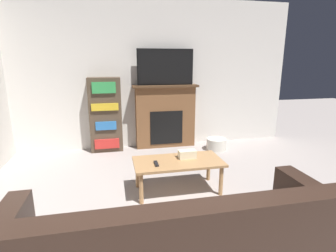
{
  "coord_description": "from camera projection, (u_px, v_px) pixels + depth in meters",
  "views": [
    {
      "loc": [
        -0.61,
        -0.76,
        1.61
      ],
      "look_at": [
        0.1,
        2.54,
        0.76
      ],
      "focal_mm": 28.0,
      "sensor_mm": 36.0,
      "label": 1
    }
  ],
  "objects": [
    {
      "name": "wall_back",
      "position": [
        144.0,
        75.0,
        4.83
      ],
      "size": [
        5.66,
        0.06,
        2.7
      ],
      "color": "silver",
      "rests_on": "ground_plane"
    },
    {
      "name": "fireplace",
      "position": [
        165.0,
        116.0,
        4.95
      ],
      "size": [
        1.21,
        0.28,
        1.18
      ],
      "color": "brown",
      "rests_on": "ground_plane"
    },
    {
      "name": "tv",
      "position": [
        165.0,
        67.0,
        4.71
      ],
      "size": [
        1.03,
        0.03,
        0.64
      ],
      "color": "black",
      "rests_on": "fireplace"
    },
    {
      "name": "coffee_table",
      "position": [
        178.0,
        164.0,
        3.25
      ],
      "size": [
        1.1,
        0.55,
        0.41
      ],
      "color": "#A87A4C",
      "rests_on": "ground_plane"
    },
    {
      "name": "tissue_box",
      "position": [
        187.0,
        154.0,
        3.32
      ],
      "size": [
        0.22,
        0.12,
        0.1
      ],
      "color": "beige",
      "rests_on": "coffee_table"
    },
    {
      "name": "remote_control",
      "position": [
        156.0,
        164.0,
        3.11
      ],
      "size": [
        0.04,
        0.15,
        0.02
      ],
      "color": "black",
      "rests_on": "coffee_table"
    },
    {
      "name": "bookshelf",
      "position": [
        106.0,
        115.0,
        4.69
      ],
      "size": [
        0.56,
        0.29,
        1.33
      ],
      "color": "#4C3D2D",
      "rests_on": "ground_plane"
    },
    {
      "name": "storage_basket",
      "position": [
        216.0,
        144.0,
        4.86
      ],
      "size": [
        0.36,
        0.36,
        0.21
      ],
      "color": "silver",
      "rests_on": "ground_plane"
    }
  ]
}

